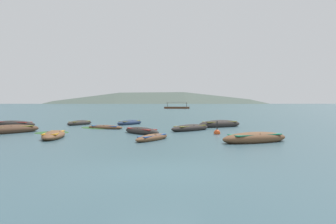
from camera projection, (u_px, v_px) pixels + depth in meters
ground_plane at (140, 104)px, 1504.05m from camera, size 6000.00×6000.00×0.00m
mountain_1 at (31, 61)px, 1661.52m from camera, size 1194.46×1194.46×420.64m
mountain_2 at (162, 52)px, 1959.60m from camera, size 2059.75×2059.75×607.27m
rowboat_0 at (8, 130)px, 22.60m from camera, size 3.94×4.32×0.71m
rowboat_1 at (220, 124)px, 28.48m from camera, size 4.36×2.88×0.75m
rowboat_2 at (80, 123)px, 31.29m from camera, size 2.40×3.29×0.54m
rowboat_3 at (130, 123)px, 31.86m from camera, size 2.81×3.32×0.54m
rowboat_4 at (105, 127)px, 26.52m from camera, size 3.13×2.12×0.37m
rowboat_5 at (142, 131)px, 22.18m from camera, size 2.80×3.43×0.55m
rowboat_6 at (152, 138)px, 18.33m from camera, size 2.31×2.93×0.42m
rowboat_7 at (54, 135)px, 19.49m from camera, size 1.26×3.87×0.52m
rowboat_8 at (14, 124)px, 29.56m from camera, size 4.50×2.89×0.62m
rowboat_9 at (255, 138)px, 17.38m from camera, size 4.10×2.48×0.67m
rowboat_10 at (190, 128)px, 24.77m from camera, size 3.66×3.35×0.58m
ferry_1 at (177, 107)px, 122.99m from camera, size 9.59×4.88×2.54m
mooring_buoy at (217, 133)px, 21.85m from camera, size 0.43×0.43×0.99m
weed_patch_1 at (52, 133)px, 22.92m from camera, size 2.87×2.74×0.14m
weed_patch_2 at (97, 128)px, 27.41m from camera, size 3.85×3.99×0.14m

